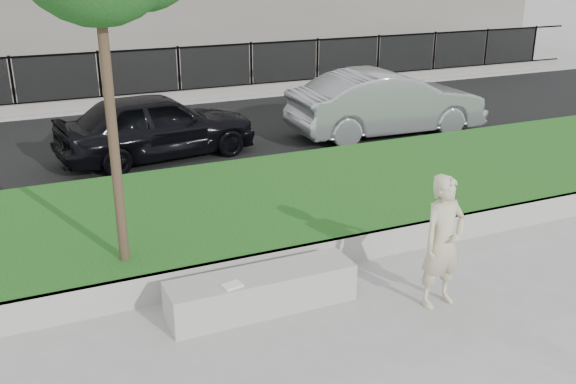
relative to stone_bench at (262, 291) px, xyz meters
name	(u,v)px	position (x,y,z in m)	size (l,w,h in m)	color
ground	(317,314)	(0.54, -0.40, -0.23)	(90.00, 90.00, 0.00)	gray
grass_bank	(232,212)	(0.54, 2.60, -0.03)	(34.00, 4.00, 0.40)	#0D3710
grass_kerb	(282,263)	(0.54, 0.64, -0.03)	(34.00, 0.08, 0.40)	gray
street	(154,138)	(0.54, 8.10, -0.21)	(34.00, 7.00, 0.04)	black
far_pavement	(118,99)	(0.54, 12.60, -0.17)	(34.00, 3.00, 0.12)	gray
iron_fence	(123,89)	(0.54, 11.60, 0.31)	(32.00, 0.30, 1.50)	slate
stone_bench	(262,291)	(0.00, 0.00, 0.00)	(2.30, 0.57, 0.47)	gray
man	(443,242)	(2.02, -0.77, 0.59)	(0.60, 0.40, 1.66)	#C1B794
book	(232,285)	(-0.43, -0.16, 0.25)	(0.22, 0.16, 0.02)	white
car_dark	(157,125)	(0.28, 6.47, 0.50)	(1.64, 4.07, 1.39)	black
car_silver	(387,103)	(5.60, 6.11, 0.56)	(1.60, 4.58, 1.51)	gray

